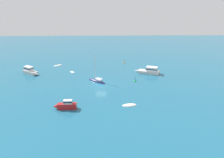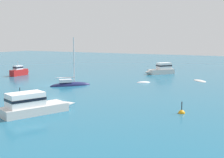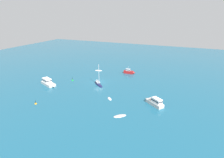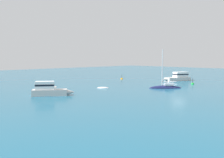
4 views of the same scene
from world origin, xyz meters
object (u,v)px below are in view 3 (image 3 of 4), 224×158
(motor_cruiser, at_px, (129,72))
(dinghy_1, at_px, (120,116))
(cabin_cruiser, at_px, (155,102))
(channel_buoy, at_px, (36,104))
(dinghy, at_px, (99,71))
(motor_cruiser_1, at_px, (48,82))
(mooring_buoy, at_px, (73,80))
(sailboat, at_px, (98,84))
(tender, at_px, (110,99))

(motor_cruiser, height_order, dinghy_1, motor_cruiser)
(cabin_cruiser, relative_size, channel_buoy, 4.08)
(dinghy, relative_size, motor_cruiser_1, 0.42)
(channel_buoy, bearing_deg, motor_cruiser, -112.71)
(dinghy, bearing_deg, mooring_buoy, -111.23)
(dinghy, height_order, motor_cruiser_1, motor_cruiser_1)
(motor_cruiser, height_order, cabin_cruiser, motor_cruiser)
(dinghy, bearing_deg, sailboat, -72.41)
(dinghy, xyz_separation_m, cabin_cruiser, (-25.76, 20.14, 0.83))
(sailboat, xyz_separation_m, cabin_cruiser, (-18.92, 6.79, 0.70))
(sailboat, distance_m, cabin_cruiser, 20.11)
(motor_cruiser, xyz_separation_m, channel_buoy, (13.55, 32.37, -0.71))
(cabin_cruiser, bearing_deg, mooring_buoy, 23.70)
(sailboat, bearing_deg, dinghy_1, -7.60)
(sailboat, distance_m, tender, 10.87)
(motor_cruiser, bearing_deg, channel_buoy, -114.01)
(tender, height_order, motor_cruiser_1, motor_cruiser_1)
(tender, distance_m, dinghy_1, 8.99)
(motor_cruiser_1, relative_size, channel_buoy, 5.29)
(motor_cruiser, xyz_separation_m, mooring_buoy, (14.98, 14.57, -0.71))
(sailboat, xyz_separation_m, motor_cruiser, (-5.35, -14.49, 0.60))
(sailboat, height_order, cabin_cruiser, sailboat)
(dinghy, distance_m, cabin_cruiser, 32.71)
(tender, bearing_deg, motor_cruiser, -35.82)
(dinghy_1, bearing_deg, channel_buoy, 145.69)
(sailboat, xyz_separation_m, channel_buoy, (8.19, 17.87, -0.11))
(cabin_cruiser, bearing_deg, channel_buoy, 59.17)
(motor_cruiser_1, bearing_deg, mooring_buoy, 74.47)
(dinghy, height_order, channel_buoy, channel_buoy)
(sailboat, relative_size, cabin_cruiser, 1.30)
(dinghy_1, bearing_deg, motor_cruiser, 62.49)
(dinghy_1, relative_size, mooring_buoy, 2.05)
(motor_cruiser_1, distance_m, channel_buoy, 13.22)
(motor_cruiser, distance_m, cabin_cruiser, 25.23)
(channel_buoy, bearing_deg, cabin_cruiser, -157.75)
(motor_cruiser_1, bearing_deg, channel_buoy, -38.99)
(motor_cruiser_1, xyz_separation_m, cabin_cruiser, (-33.40, 0.52, 0.02))
(dinghy, bearing_deg, cabin_cruiser, -47.55)
(tender, bearing_deg, motor_cruiser_1, 44.56)
(motor_cruiser_1, xyz_separation_m, mooring_buoy, (-4.86, -6.19, -0.79))
(tender, xyz_separation_m, motor_cruiser_1, (21.87, -1.70, 0.81))
(motor_cruiser, relative_size, channel_buoy, 3.21)
(sailboat, xyz_separation_m, motor_cruiser_1, (14.48, 6.27, 0.68))
(dinghy_1, xyz_separation_m, channel_buoy, (21.19, 2.88, 0.01))
(dinghy_1, height_order, mooring_buoy, mooring_buoy)
(dinghy_1, bearing_deg, tender, 86.56)
(motor_cruiser, relative_size, cabin_cruiser, 0.79)
(tender, xyz_separation_m, mooring_buoy, (17.01, -7.89, 0.02))
(sailboat, xyz_separation_m, dinghy_1, (-13.00, 15.00, -0.13))
(sailboat, distance_m, mooring_buoy, 9.63)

